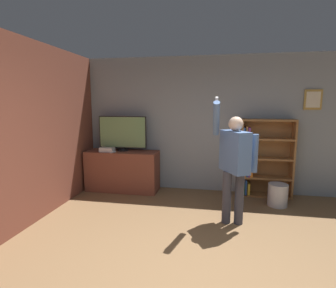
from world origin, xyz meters
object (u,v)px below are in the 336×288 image
game_console (107,150)px  person (234,160)px  bookshelf (261,159)px  waste_bin (278,195)px  television (123,133)px

game_console → person: bearing=-23.4°
bookshelf → person: bearing=-114.1°
person → waste_bin: size_ratio=4.78×
bookshelf → person: size_ratio=0.80×
game_console → waste_bin: bearing=-3.6°
bookshelf → waste_bin: size_ratio=3.81×
television → person: bearing=-29.7°
television → bookshelf: television is taller
television → person: size_ratio=0.53×
person → bookshelf: bearing=126.3°
television → waste_bin: television is taller
television → person: (2.14, -1.22, -0.21)m
television → bookshelf: 2.77m
television → bookshelf: bearing=2.3°
television → person: 2.47m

